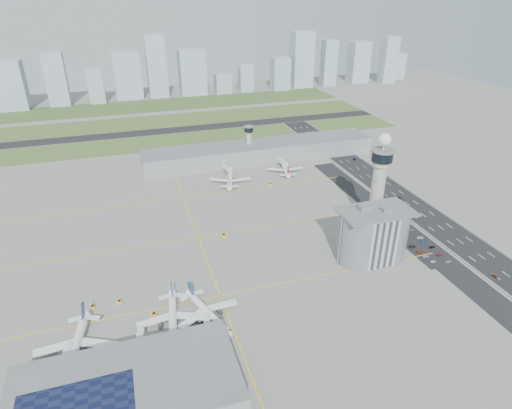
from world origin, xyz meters
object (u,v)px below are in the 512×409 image
object	(u,v)px
secondary_tower	(249,140)
airplane_far_b	(285,165)
car_lot_4	(405,240)
car_hw_2	(355,159)
car_lot_11	(412,230)
car_lot_9	(424,241)
tug_5	(270,184)
car_hw_4	(313,141)
control_tower	(379,179)
airplane_near_a	(74,343)
jet_bridge_far_1	(278,161)
tug_1	(119,302)
car_lot_8	(432,247)
tug_4	(234,179)
car_lot_3	(413,246)
admin_building	(373,235)
airplane_far_a	(230,175)
car_lot_5	(400,235)
car_lot_10	(420,237)
car_lot_7	(440,255)
jet_bridge_near_2	(208,340)
jet_bridge_far_0	(224,168)
car_hw_0	(495,276)
tug_0	(93,306)
airplane_near_b	(172,316)
tug_2	(154,314)
jet_bridge_near_0	(62,373)
car_lot_0	(433,261)
jet_bridge_near_1	(138,356)
car_lot_2	(420,252)
airplane_near_c	(208,309)
car_lot_1	(426,256)

from	to	relation	value
secondary_tower	airplane_far_b	distance (m)	43.00
car_lot_4	car_hw_2	bearing A→B (deg)	-24.22
car_lot_11	car_lot_9	bearing A→B (deg)	173.60
airplane_far_b	tug_5	xyz separation A→B (m)	(-21.60, -23.89, -4.28)
car_hw_4	control_tower	bearing A→B (deg)	-99.80
control_tower	airplane_near_a	xyz separation A→B (m)	(-180.52, -56.39, -29.16)
airplane_far_b	jet_bridge_far_1	bearing A→B (deg)	11.10
tug_1	car_lot_8	world-z (taller)	tug_1
tug_4	tug_5	distance (m)	31.23
jet_bridge_far_1	car_lot_3	distance (m)	155.77
admin_building	airplane_far_a	size ratio (longest dim) A/B	1.05
airplane_near_a	car_lot_5	distance (m)	196.10
admin_building	car_lot_10	bearing A→B (deg)	11.73
car_lot_9	car_lot_7	bearing A→B (deg)	168.21
jet_bridge_near_2	jet_bridge_far_0	bearing A→B (deg)	-5.91
car_lot_10	car_hw_0	world-z (taller)	car_lot_10
tug_0	car_lot_5	bearing A→B (deg)	4.05
tug_4	car_hw_0	distance (m)	198.40
jet_bridge_far_0	airplane_near_a	bearing A→B (deg)	-41.50
airplane_near_b	jet_bridge_far_1	bearing A→B (deg)	153.32
control_tower	car_lot_5	size ratio (longest dim) A/B	16.12
tug_2	car_lot_9	distance (m)	168.04
car_lot_4	tug_4	bearing A→B (deg)	24.46
jet_bridge_near_0	tug_4	size ratio (longest dim) A/B	4.90
tug_0	car_hw_2	world-z (taller)	tug_0
jet_bridge_far_0	car_lot_4	size ratio (longest dim) A/B	4.32
car_lot_0	car_lot_10	bearing A→B (deg)	-14.11
tug_0	car_lot_8	size ratio (longest dim) A/B	0.75
tug_5	car_hw_0	size ratio (longest dim) A/B	0.97
control_tower	jet_bridge_far_0	world-z (taller)	control_tower
car_lot_4	tug_0	bearing A→B (deg)	84.46
tug_0	tug_4	world-z (taller)	tug_4
jet_bridge_near_1	jet_bridge_far_1	distance (m)	235.53
airplane_near_a	tug_4	xyz separation A→B (m)	(113.71, 158.79, -5.05)
car_lot_2	car_lot_5	size ratio (longest dim) A/B	1.05
car_lot_3	car_lot_11	size ratio (longest dim) A/B	0.94
tug_0	airplane_near_c	bearing A→B (deg)	-24.73
tug_5	car_lot_3	size ratio (longest dim) A/B	0.79
car_lot_11	airplane_far_b	bearing A→B (deg)	16.54
airplane_far_b	car_lot_1	xyz separation A→B (m)	(31.63, -147.63, -4.63)
airplane_near_a	airplane_near_c	bearing A→B (deg)	104.15
tug_1	tug_5	size ratio (longest dim) A/B	0.88
admin_building	tug_1	xyz separation A→B (m)	(-141.57, 2.23, -14.44)
airplane_near_c	tug_2	distance (m)	27.03
airplane_near_c	airplane_near_a	bearing A→B (deg)	-105.31
control_tower	tug_4	size ratio (longest dim) A/B	22.56
jet_bridge_near_2	tug_5	distance (m)	173.69
airplane_near_a	airplane_near_b	size ratio (longest dim) A/B	1.05
airplane_near_a	car_lot_4	bearing A→B (deg)	110.52
admin_building	airplane_far_b	size ratio (longest dim) A/B	1.12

